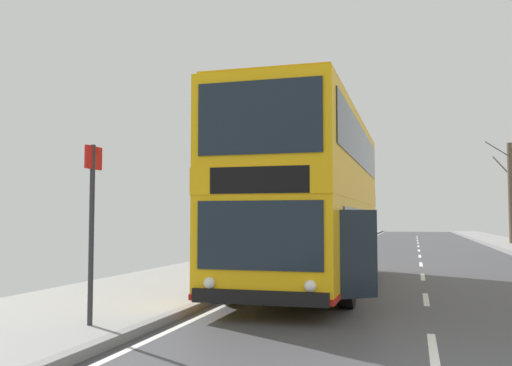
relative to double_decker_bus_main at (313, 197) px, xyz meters
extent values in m
cube|color=silver|center=(2.72, -6.13, -2.30)|extent=(0.12, 2.00, 0.00)
cube|color=silver|center=(2.72, -1.33, -2.30)|extent=(0.12, 2.00, 0.00)
cube|color=silver|center=(2.72, 3.47, -2.30)|extent=(0.12, 2.00, 0.00)
cube|color=silver|center=(2.72, 8.27, -2.30)|extent=(0.12, 2.00, 0.00)
cube|color=silver|center=(2.72, 13.07, -2.30)|extent=(0.12, 2.00, 0.00)
cube|color=silver|center=(2.72, 17.87, -2.30)|extent=(0.12, 2.00, 0.00)
cube|color=silver|center=(2.72, 22.67, -2.30)|extent=(0.12, 2.00, 0.00)
cube|color=silver|center=(2.72, 27.47, -2.30)|extent=(0.12, 2.00, 0.00)
cube|color=silver|center=(2.72, 32.27, -2.30)|extent=(0.12, 2.00, 0.00)
cube|color=silver|center=(2.72, 37.07, -2.30)|extent=(0.12, 2.00, 0.00)
cube|color=silver|center=(2.72, 41.87, -2.30)|extent=(0.12, 2.00, 0.00)
cube|color=#F4B20F|center=(0.00, 0.02, -1.04)|extent=(2.49, 10.31, 1.83)
cube|color=#F4B20F|center=(0.00, 0.02, 0.11)|extent=(2.51, 10.37, 0.48)
cube|color=#F4B20F|center=(0.00, 0.02, 1.18)|extent=(2.49, 10.31, 1.67)
cube|color=#D0970D|center=(0.00, 0.02, 2.06)|extent=(2.42, 10.01, 0.08)
cube|color=#19232D|center=(0.00, -5.16, -0.82)|extent=(2.19, 0.03, 1.17)
cube|color=black|center=(0.00, -5.16, 0.11)|extent=(1.74, 0.03, 0.46)
cube|color=#19232D|center=(0.00, -5.16, 1.18)|extent=(2.19, 0.03, 1.27)
cube|color=black|center=(0.00, -5.16, -1.85)|extent=(2.37, 0.08, 0.24)
cube|color=#B2140F|center=(0.00, 0.02, -1.89)|extent=(2.52, 10.37, 0.10)
cube|color=#19232D|center=(1.25, 0.27, -0.78)|extent=(0.02, 8.04, 0.95)
cube|color=#19232D|center=(1.25, 0.02, 1.27)|extent=(0.02, 9.28, 1.00)
cube|color=#19232D|center=(-1.26, 0.27, -0.78)|extent=(0.02, 8.04, 0.95)
cube|color=#19232D|center=(-1.26, 0.02, 1.27)|extent=(0.02, 9.28, 1.00)
sphere|color=white|center=(0.87, -5.17, -1.63)|extent=(0.20, 0.20, 0.20)
sphere|color=white|center=(-0.88, -5.17, -1.63)|extent=(0.20, 0.20, 0.20)
cube|color=#19232D|center=(1.52, -4.09, -1.17)|extent=(0.68, 0.49, 1.57)
cube|color=black|center=(1.18, -3.79, -1.17)|extent=(0.10, 0.90, 1.57)
cylinder|color=black|center=(1.19, -2.94, -1.78)|extent=(0.30, 1.04, 1.04)
cylinder|color=black|center=(-1.20, -2.94, -1.78)|extent=(0.30, 1.04, 1.04)
cylinder|color=black|center=(1.19, 3.27, -1.78)|extent=(0.30, 1.04, 1.04)
cylinder|color=black|center=(-1.20, 3.27, -1.78)|extent=(0.30, 1.04, 1.04)
cylinder|color=#2D2D33|center=(-2.29, -6.59, -0.78)|extent=(0.08, 0.08, 2.77)
cube|color=red|center=(-2.29, -6.57, 0.41)|extent=(0.04, 0.44, 0.36)
cylinder|color=brown|center=(8.66, 25.49, 1.12)|extent=(0.44, 0.44, 6.57)
cylinder|color=brown|center=(7.91, 25.59, 4.03)|extent=(1.55, 0.27, 1.15)
cylinder|color=brown|center=(8.16, 25.77, 2.90)|extent=(1.09, 0.65, 1.41)
camera|label=1|loc=(2.51, -14.22, -0.53)|focal=39.29mm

